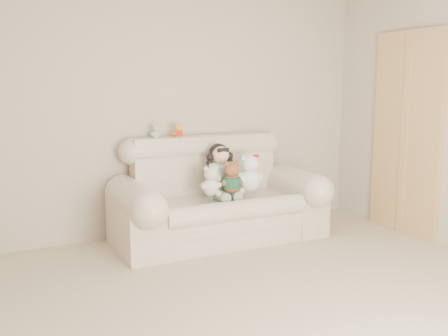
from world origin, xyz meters
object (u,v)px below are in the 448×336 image
Objects in this scene: sofa at (220,190)px; white_cat at (249,169)px; seated_child at (220,170)px; cream_teddy at (211,178)px; brown_teddy at (231,174)px.

sofa reaches higher than white_cat.
cream_teddy is at bearing -129.88° from seated_child.
white_cat is (0.21, 0.02, 0.03)m from brown_teddy.
brown_teddy is at bearing -79.02° from seated_child.
seated_child is (0.05, 0.08, 0.18)m from sofa.
sofa is 0.22m from brown_teddy.
brown_teddy is at bearing -164.96° from white_cat.
cream_teddy is at bearing -165.19° from brown_teddy.
sofa is 6.25× the size of cream_teddy.
white_cat is at bearing -11.79° from cream_teddy.
cream_teddy is (-0.23, -0.01, -0.02)m from brown_teddy.
brown_teddy reaches higher than cream_teddy.
seated_child reaches higher than brown_teddy.
brown_teddy is 0.22m from white_cat.
seated_child is at bearing 60.25° from sofa.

